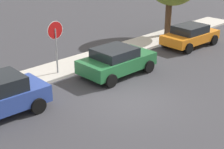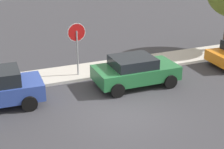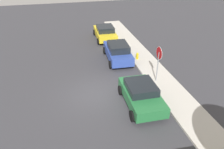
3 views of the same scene
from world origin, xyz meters
The scene contains 5 objects.
ground_plane centered at (0.00, 0.00, 0.00)m, with size 60.00×60.00×0.00m, color #38383D.
sidewalk_curb centered at (0.00, 4.89, 0.07)m, with size 32.00×2.06×0.14m, color beige.
stop_sign centered at (-0.49, 4.44, 1.92)m, with size 0.89×0.08×2.74m.
parked_car_green centered at (1.68, 2.47, 0.73)m, with size 3.90×2.16×1.41m.
fire_hydrant centered at (-4.24, 4.33, 0.36)m, with size 0.30×0.22×0.72m.
Camera 2 is at (-5.13, -10.84, 6.44)m, focal length 55.00 mm.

